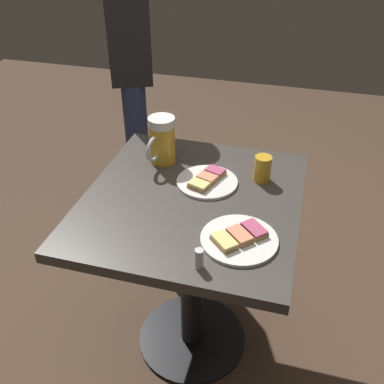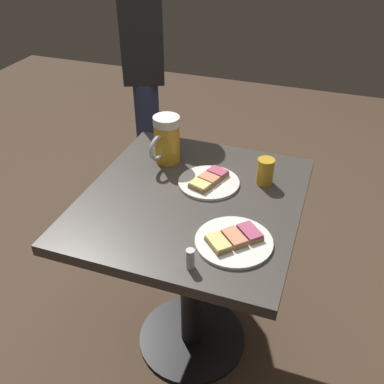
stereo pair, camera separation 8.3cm
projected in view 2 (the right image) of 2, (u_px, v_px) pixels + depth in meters
ground_plane at (192, 338)px, 1.85m from camera, size 6.00×6.00×0.00m
cafe_table at (192, 235)px, 1.53m from camera, size 0.75×0.70×0.73m
plate_near at (209, 181)px, 1.49m from camera, size 0.21×0.21×0.03m
plate_far at (234, 240)px, 1.24m from camera, size 0.22×0.22×0.03m
beer_mug at (166, 140)px, 1.58m from camera, size 0.15×0.10×0.17m
beer_glass_small at (265, 171)px, 1.48m from camera, size 0.06×0.06×0.09m
salt_shaker at (190, 259)px, 1.15m from camera, size 0.02×0.02×0.06m
patron_standing at (144, 58)px, 2.03m from camera, size 0.36×0.29×1.57m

